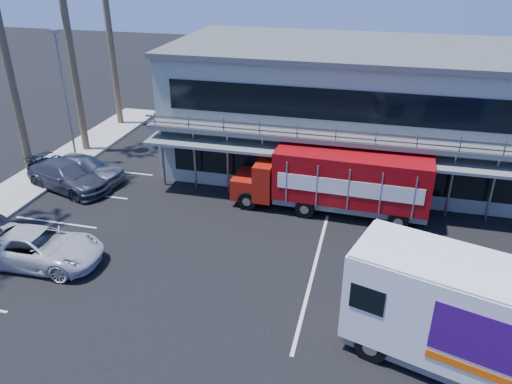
# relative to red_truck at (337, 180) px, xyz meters

# --- Properties ---
(ground) EXTENTS (120.00, 120.00, 0.00)m
(ground) POSITION_rel_red_truck_xyz_m (-2.32, -8.53, -1.81)
(ground) COLOR black
(ground) RESTS_ON ground
(building) EXTENTS (22.40, 12.00, 7.30)m
(building) POSITION_rel_red_truck_xyz_m (0.68, 6.41, 1.84)
(building) COLOR gray
(building) RESTS_ON ground
(curb_strip) EXTENTS (3.00, 32.00, 0.16)m
(curb_strip) POSITION_rel_red_truck_xyz_m (-17.32, -2.53, -1.73)
(curb_strip) COLOR #A5A399
(curb_strip) RESTS_ON ground
(light_pole_far) EXTENTS (0.50, 0.25, 8.09)m
(light_pole_far) POSITION_rel_red_truck_xyz_m (-16.52, 2.47, 2.69)
(light_pole_far) COLOR gray
(light_pole_far) RESTS_ON ground
(red_truck) EXTENTS (9.90, 2.73, 3.31)m
(red_truck) POSITION_rel_red_truck_xyz_m (0.00, 0.00, 0.00)
(red_truck) COLOR #9C170C
(red_truck) RESTS_ON ground
(white_van) EXTENTS (8.30, 4.86, 3.84)m
(white_van) POSITION_rel_red_truck_xyz_m (5.24, -9.67, 0.22)
(white_van) COLOR white
(white_van) RESTS_ON ground
(parked_car_c) EXTENTS (5.61, 2.78, 1.53)m
(parked_car_c) POSITION_rel_red_truck_xyz_m (-11.82, -7.73, -1.05)
(parked_car_c) COLOR silver
(parked_car_c) RESTS_ON ground
(parked_car_d) EXTENTS (5.74, 3.70, 1.55)m
(parked_car_d) POSITION_rel_red_truck_xyz_m (-14.82, -0.93, -1.04)
(parked_car_d) COLOR #2F333F
(parked_car_d) RESTS_ON ground
(parked_car_e) EXTENTS (4.94, 2.29, 1.64)m
(parked_car_e) POSITION_rel_red_truck_xyz_m (-14.50, 0.12, -0.99)
(parked_car_e) COLOR gray
(parked_car_e) RESTS_ON ground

